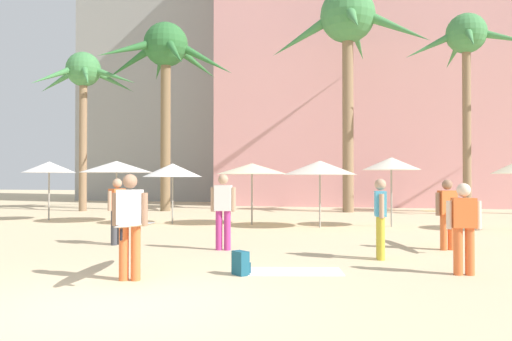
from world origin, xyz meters
The scene contains 21 objects.
ground centered at (0.00, 0.00, 0.00)m, with size 120.00×120.00×0.00m, color beige.
hotel_pink centered at (2.87, 28.80, 9.60)m, with size 17.12×10.03×19.21m, color pink.
hotel_tower_gray centered at (-11.65, 33.18, 14.75)m, with size 12.89×8.55×29.51m, color gray.
palm_tree_far_left centered at (7.99, 19.05, 7.85)m, with size 5.87×5.76×9.44m.
palm_tree_left centered at (2.55, 19.63, 9.23)m, with size 8.09×8.22×11.27m.
palm_tree_center centered at (-6.83, 18.78, 7.98)m, with size 7.13×6.44×9.82m.
palm_tree_right centered at (-10.94, 17.78, 6.75)m, with size 5.82×5.12×8.23m.
cafe_umbrella_0 centered at (4.18, 12.12, 2.20)m, with size 2.04×2.04×2.43m.
cafe_umbrella_2 centered at (-0.77, 11.94, 2.04)m, with size 2.62×2.62×2.24m.
cafe_umbrella_3 centered at (-6.15, 11.97, 2.14)m, with size 2.79×2.79×2.36m.
cafe_umbrella_4 centered at (-3.68, 11.52, 1.99)m, with size 2.20×2.20×2.24m.
cafe_umbrella_6 centered at (-9.21, 12.20, 2.14)m, with size 2.09×2.09×2.37m.
cafe_umbrella_7 centered at (1.75, 11.29, 2.06)m, with size 2.53×2.53×2.30m.
beach_towel centered at (1.95, 2.86, 0.01)m, with size 1.70×0.81×0.01m, color white.
backpack centered at (1.06, 2.37, 0.20)m, with size 0.35×0.35×0.42m.
person_mid_left centered at (-0.64, 1.64, 0.95)m, with size 0.92×2.74×1.77m.
person_far_right centered at (5.13, 6.49, 0.91)m, with size 1.16×2.76×1.67m.
person_mid_right centered at (-0.06, 5.32, 0.99)m, with size 0.61×0.26×1.79m.
person_far_left centered at (3.53, 4.63, 0.93)m, with size 0.25×0.61×1.69m.
person_near_right centered at (-2.97, 5.72, 0.93)m, with size 0.34×0.60×1.69m.
person_mid_center centered at (4.90, 3.14, 0.88)m, with size 0.61×0.27×1.61m.
Camera 1 is at (3.12, -6.41, 1.70)m, focal length 36.02 mm.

